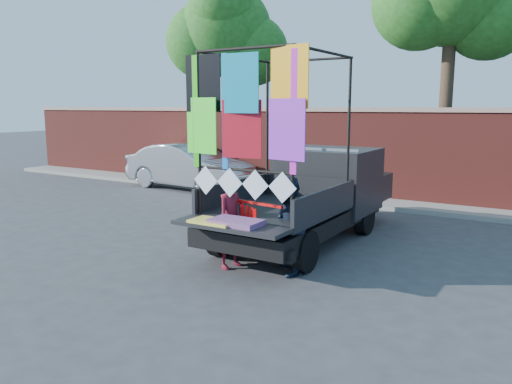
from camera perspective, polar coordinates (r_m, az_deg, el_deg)
The scene contains 9 objects.
ground at distance 8.20m, azimuth 1.23°, elevation -9.03°, with size 90.00×90.00×0.00m, color #38383A.
brick_wall at distance 14.31m, azimuth 15.64°, elevation 4.13°, with size 30.00×0.45×2.61m.
curb at distance 13.82m, azimuth 14.59°, elevation -1.32°, with size 30.00×1.20×0.12m, color gray.
tree_left at distance 18.27m, azimuth -3.56°, elevation 17.53°, with size 4.20×3.30×7.05m.
pickup_truck at distance 10.27m, azimuth 6.92°, elevation -0.15°, with size 2.23×5.59×3.52m.
sedan at distance 16.27m, azimuth -7.60°, elevation 2.92°, with size 1.54×4.41×1.45m, color #AEB1B5.
woman at distance 8.21m, azimuth -2.85°, elevation -3.38°, with size 0.57×0.37×1.55m, color maroon.
man at distance 7.85m, azimuth 3.61°, elevation -3.94°, with size 0.76×0.59×1.57m, color #152034.
streamer_bundle at distance 8.02m, azimuth -0.35°, elevation -2.58°, with size 0.92×0.16×0.63m.
Camera 1 is at (3.92, -6.69, 2.64)m, focal length 35.00 mm.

